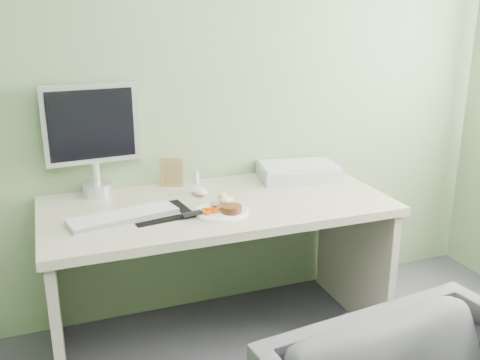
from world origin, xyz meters
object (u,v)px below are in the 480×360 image
object	(u,v)px
plate	(222,212)
scanner	(298,172)
monitor	(92,134)
desk	(218,238)

from	to	relation	value
plate	scanner	xyz separation A→B (m)	(0.55, 0.36, 0.03)
scanner	monitor	size ratio (longest dim) A/B	0.77
desk	plate	xyz separation A→B (m)	(-0.03, -0.15, 0.19)
plate	monitor	xyz separation A→B (m)	(-0.49, 0.46, 0.30)
plate	scanner	size ratio (longest dim) A/B	0.57
scanner	desk	bearing A→B (deg)	-147.91
desk	scanner	bearing A→B (deg)	22.29
plate	monitor	size ratio (longest dim) A/B	0.44
plate	scanner	world-z (taller)	scanner
scanner	monitor	distance (m)	1.08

